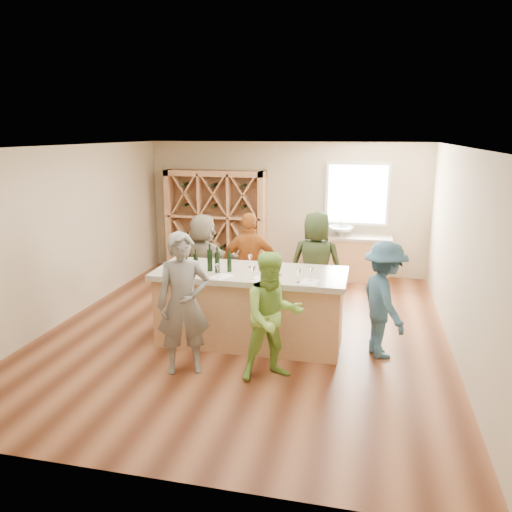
% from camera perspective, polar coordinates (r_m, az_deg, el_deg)
% --- Properties ---
extents(floor, '(6.00, 7.00, 0.10)m').
position_cam_1_polar(floor, '(7.86, -1.05, -8.82)').
color(floor, brown).
rests_on(floor, ground).
extents(ceiling, '(6.00, 7.00, 0.10)m').
position_cam_1_polar(ceiling, '(7.25, -1.15, 12.81)').
color(ceiling, white).
rests_on(ceiling, ground).
extents(wall_back, '(6.00, 0.10, 2.80)m').
position_cam_1_polar(wall_back, '(10.85, 3.43, 5.51)').
color(wall_back, tan).
rests_on(wall_back, ground).
extents(wall_front, '(6.00, 0.10, 2.80)m').
position_cam_1_polar(wall_front, '(4.21, -12.91, -8.73)').
color(wall_front, tan).
rests_on(wall_front, ground).
extents(wall_left, '(0.10, 7.00, 2.80)m').
position_cam_1_polar(wall_left, '(8.66, -21.10, 2.42)').
color(wall_left, tan).
rests_on(wall_left, ground).
extents(wall_right, '(0.10, 7.00, 2.80)m').
position_cam_1_polar(wall_right, '(7.33, 22.73, 0.28)').
color(wall_right, tan).
rests_on(wall_right, ground).
extents(window_frame, '(1.30, 0.06, 1.30)m').
position_cam_1_polar(window_frame, '(10.58, 11.49, 6.95)').
color(window_frame, white).
rests_on(window_frame, wall_back).
extents(window_pane, '(1.18, 0.01, 1.18)m').
position_cam_1_polar(window_pane, '(10.55, 11.48, 6.93)').
color(window_pane, white).
rests_on(window_pane, wall_back).
extents(wine_rack, '(2.20, 0.45, 2.20)m').
position_cam_1_polar(wine_rack, '(10.97, -4.60, 4.00)').
color(wine_rack, tan).
rests_on(wine_rack, floor).
extents(back_counter_base, '(1.60, 0.58, 0.86)m').
position_cam_1_polar(back_counter_base, '(10.56, 10.56, -0.32)').
color(back_counter_base, tan).
rests_on(back_counter_base, floor).
extents(back_counter_top, '(1.70, 0.62, 0.06)m').
position_cam_1_polar(back_counter_top, '(10.45, 10.67, 2.13)').
color(back_counter_top, '#AEA28E').
rests_on(back_counter_top, back_counter_base).
extents(sink, '(0.54, 0.54, 0.19)m').
position_cam_1_polar(sink, '(10.44, 9.60, 2.84)').
color(sink, silver).
rests_on(sink, back_counter_top).
extents(faucet, '(0.02, 0.02, 0.30)m').
position_cam_1_polar(faucet, '(10.61, 9.67, 3.33)').
color(faucet, silver).
rests_on(faucet, back_counter_top).
extents(tasting_counter_base, '(2.60, 1.00, 1.00)m').
position_cam_1_polar(tasting_counter_base, '(7.28, -0.63, -6.10)').
color(tasting_counter_base, tan).
rests_on(tasting_counter_base, floor).
extents(tasting_counter_top, '(2.72, 1.12, 0.08)m').
position_cam_1_polar(tasting_counter_top, '(7.11, -0.64, -2.01)').
color(tasting_counter_top, '#AEA28E').
rests_on(tasting_counter_top, tasting_counter_base).
extents(wine_bottle_a, '(0.09, 0.09, 0.28)m').
position_cam_1_polar(wine_bottle_a, '(7.15, -8.08, -0.55)').
color(wine_bottle_a, black).
rests_on(wine_bottle_a, tasting_counter_top).
extents(wine_bottle_b, '(0.08, 0.08, 0.27)m').
position_cam_1_polar(wine_bottle_b, '(7.00, -6.88, -0.88)').
color(wine_bottle_b, black).
rests_on(wine_bottle_b, tasting_counter_top).
extents(wine_bottle_c, '(0.10, 0.10, 0.31)m').
position_cam_1_polar(wine_bottle_c, '(7.08, -5.30, -0.51)').
color(wine_bottle_c, black).
rests_on(wine_bottle_c, tasting_counter_top).
extents(wine_bottle_d, '(0.09, 0.09, 0.29)m').
position_cam_1_polar(wine_bottle_d, '(7.00, -4.44, -0.76)').
color(wine_bottle_d, black).
rests_on(wine_bottle_d, tasting_counter_top).
extents(wine_bottle_e, '(0.07, 0.07, 0.26)m').
position_cam_1_polar(wine_bottle_e, '(7.03, -3.07, -0.75)').
color(wine_bottle_e, black).
rests_on(wine_bottle_e, tasting_counter_top).
extents(wine_glass_a, '(0.09, 0.09, 0.19)m').
position_cam_1_polar(wine_glass_a, '(6.77, -4.38, -1.68)').
color(wine_glass_a, white).
rests_on(wine_glass_a, tasting_counter_top).
extents(wine_glass_b, '(0.08, 0.08, 0.19)m').
position_cam_1_polar(wine_glass_b, '(6.63, -0.29, -1.98)').
color(wine_glass_b, white).
rests_on(wine_glass_b, tasting_counter_top).
extents(wine_glass_c, '(0.09, 0.09, 0.18)m').
position_cam_1_polar(wine_glass_c, '(6.55, 4.90, -2.26)').
color(wine_glass_c, white).
rests_on(wine_glass_c, tasting_counter_top).
extents(wine_glass_d, '(0.07, 0.07, 0.17)m').
position_cam_1_polar(wine_glass_d, '(6.86, 2.74, -1.52)').
color(wine_glass_d, white).
rests_on(wine_glass_d, tasting_counter_top).
extents(wine_glass_e, '(0.06, 0.06, 0.16)m').
position_cam_1_polar(wine_glass_e, '(6.65, 6.31, -2.15)').
color(wine_glass_e, white).
rests_on(wine_glass_e, tasting_counter_top).
extents(tasting_menu_a, '(0.31, 0.35, 0.00)m').
position_cam_1_polar(tasting_menu_a, '(6.83, -3.92, -2.34)').
color(tasting_menu_a, white).
rests_on(tasting_menu_a, tasting_counter_top).
extents(tasting_menu_b, '(0.22, 0.30, 0.00)m').
position_cam_1_polar(tasting_menu_b, '(6.70, 0.55, -2.64)').
color(tasting_menu_b, white).
rests_on(tasting_menu_b, tasting_counter_top).
extents(tasting_menu_c, '(0.26, 0.33, 0.00)m').
position_cam_1_polar(tasting_menu_c, '(6.61, 6.09, -2.96)').
color(tasting_menu_c, white).
rests_on(tasting_menu_c, tasting_counter_top).
extents(person_near_left, '(0.80, 0.70, 1.82)m').
position_cam_1_polar(person_near_left, '(6.34, -8.29, -5.42)').
color(person_near_left, slate).
rests_on(person_near_left, floor).
extents(person_near_right, '(0.90, 0.76, 1.62)m').
position_cam_1_polar(person_near_right, '(6.14, 1.94, -6.92)').
color(person_near_right, '#8CC64C').
rests_on(person_near_right, floor).
extents(person_server, '(0.84, 1.14, 1.61)m').
position_cam_1_polar(person_server, '(6.95, 14.41, -4.88)').
color(person_server, '#335972').
rests_on(person_server, floor).
extents(person_far_mid, '(1.10, 0.70, 1.73)m').
position_cam_1_polar(person_far_mid, '(8.22, -0.67, -1.03)').
color(person_far_mid, '#994C19').
rests_on(person_far_mid, floor).
extents(person_far_right, '(0.89, 0.60, 1.78)m').
position_cam_1_polar(person_far_right, '(8.18, 6.86, -1.06)').
color(person_far_right, '#263319').
rests_on(person_far_right, floor).
extents(person_far_left, '(1.63, 0.96, 1.66)m').
position_cam_1_polar(person_far_left, '(8.65, -6.00, -0.59)').
color(person_far_left, gray).
rests_on(person_far_left, floor).
extents(wine_glass_f, '(0.07, 0.07, 0.18)m').
position_cam_1_polar(wine_glass_f, '(7.27, -0.66, -0.58)').
color(wine_glass_f, white).
rests_on(wine_glass_f, tasting_counter_top).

